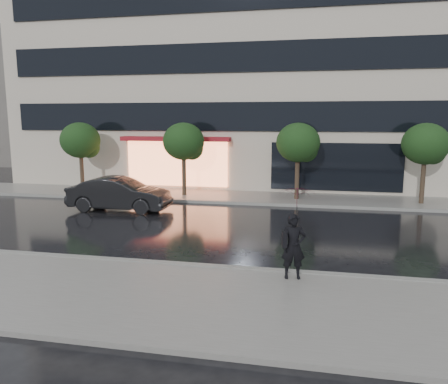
# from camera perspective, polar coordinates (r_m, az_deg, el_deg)

# --- Properties ---
(ground) EXTENTS (120.00, 120.00, 0.00)m
(ground) POSITION_cam_1_polar(r_m,az_deg,el_deg) (13.57, -5.16, -8.40)
(ground) COLOR black
(ground) RESTS_ON ground
(sidewalk_near) EXTENTS (60.00, 4.50, 0.12)m
(sidewalk_near) POSITION_cam_1_polar(r_m,az_deg,el_deg) (10.67, -10.29, -13.27)
(sidewalk_near) COLOR slate
(sidewalk_near) RESTS_ON ground
(sidewalk_far) EXTENTS (60.00, 3.50, 0.12)m
(sidewalk_far) POSITION_cam_1_polar(r_m,az_deg,el_deg) (23.29, 2.07, -0.65)
(sidewalk_far) COLOR slate
(sidewalk_far) RESTS_ON ground
(curb_near) EXTENTS (60.00, 0.25, 0.14)m
(curb_near) POSITION_cam_1_polar(r_m,az_deg,el_deg) (12.65, -6.47, -9.45)
(curb_near) COLOR gray
(curb_near) RESTS_ON ground
(curb_far) EXTENTS (60.00, 0.25, 0.14)m
(curb_far) POSITION_cam_1_polar(r_m,az_deg,el_deg) (21.59, 1.31, -1.43)
(curb_far) COLOR gray
(curb_far) RESTS_ON ground
(office_building) EXTENTS (30.00, 12.76, 18.00)m
(office_building) POSITION_cam_1_polar(r_m,az_deg,el_deg) (30.94, 4.66, 18.47)
(office_building) COLOR #BFB4A2
(office_building) RESTS_ON ground
(tree_far_west) EXTENTS (2.20, 2.20, 3.99)m
(tree_far_west) POSITION_cam_1_polar(r_m,az_deg,el_deg) (25.77, -18.11, 6.27)
(tree_far_west) COLOR #33261C
(tree_far_west) RESTS_ON ground
(tree_mid_west) EXTENTS (2.20, 2.20, 3.99)m
(tree_mid_west) POSITION_cam_1_polar(r_m,az_deg,el_deg) (23.40, -5.14, 6.42)
(tree_mid_west) COLOR #33261C
(tree_mid_west) RESTS_ON ground
(tree_mid_east) EXTENTS (2.20, 2.20, 3.99)m
(tree_mid_east) POSITION_cam_1_polar(r_m,az_deg,el_deg) (22.44, 9.80, 6.19)
(tree_mid_east) COLOR #33261C
(tree_mid_east) RESTS_ON ground
(tree_far_east) EXTENTS (2.20, 2.20, 3.99)m
(tree_far_east) POSITION_cam_1_polar(r_m,az_deg,el_deg) (23.05, 24.95, 5.53)
(tree_far_east) COLOR #33261C
(tree_far_east) RESTS_ON ground
(parked_car) EXTENTS (4.68, 1.67, 1.54)m
(parked_car) POSITION_cam_1_polar(r_m,az_deg,el_deg) (20.58, -13.50, -0.26)
(parked_car) COLOR black
(parked_car) RESTS_ON ground
(pedestrian_with_umbrella) EXTENTS (1.11, 1.12, 2.38)m
(pedestrian_with_umbrella) POSITION_cam_1_polar(r_m,az_deg,el_deg) (11.15, 9.35, -3.49)
(pedestrian_with_umbrella) COLOR black
(pedestrian_with_umbrella) RESTS_ON sidewalk_near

